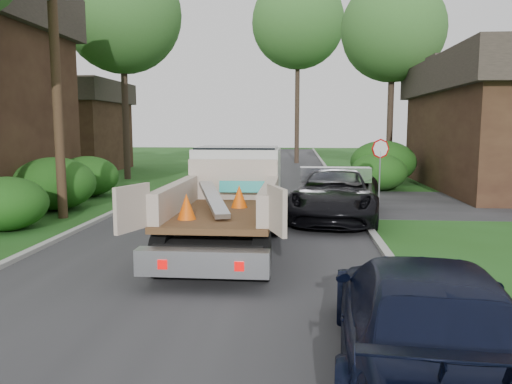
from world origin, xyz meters
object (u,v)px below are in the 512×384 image
at_px(stop_sign, 380,157).
at_px(black_pickup, 336,194).
at_px(tree_right_far, 393,30).
at_px(navy_suv, 423,318).
at_px(house_left_far, 64,125).
at_px(flatbed_truck, 232,192).
at_px(utility_pole, 55,54).
at_px(tree_left_far, 122,14).
at_px(tree_center_far, 298,23).

distance_m(stop_sign, black_pickup, 4.10).
bearing_deg(tree_right_far, stop_sign, -101.81).
bearing_deg(navy_suv, stop_sign, -91.96).
xyz_separation_m(house_left_far, navy_suv, (17.02, -26.65, -2.33)).
bearing_deg(flatbed_truck, utility_pole, 153.36).
xyz_separation_m(tree_left_far, tree_center_far, (9.50, 13.00, 2.00)).
height_order(tree_left_far, tree_right_far, tree_left_far).
height_order(tree_center_far, black_pickup, tree_center_far).
distance_m(house_left_far, black_pickup, 23.63).
bearing_deg(tree_left_far, house_left_far, 140.19).
relative_size(stop_sign, tree_left_far, 0.20).
relative_size(utility_pole, navy_suv, 2.01).
height_order(tree_left_far, navy_suv, tree_left_far).
height_order(tree_right_far, tree_center_far, tree_center_far).
height_order(house_left_far, black_pickup, house_left_far).
relative_size(utility_pole, black_pickup, 1.74).
xyz_separation_m(black_pickup, navy_suv, (0.24, -10.16, -0.07)).
distance_m(stop_sign, tree_center_far, 23.15).
xyz_separation_m(tree_left_far, black_pickup, (10.78, -11.49, -8.18)).
bearing_deg(tree_left_far, navy_suv, -63.03).
bearing_deg(tree_right_far, flatbed_truck, -111.46).
relative_size(tree_right_far, tree_center_far, 0.79).
relative_size(flatbed_truck, black_pickup, 1.10).
distance_m(tree_center_far, black_pickup, 26.55).
height_order(stop_sign, black_pickup, stop_sign).
relative_size(utility_pole, tree_left_far, 0.82).
distance_m(stop_sign, tree_right_far, 13.08).
relative_size(stop_sign, tree_right_far, 0.22).
xyz_separation_m(utility_pole, tree_left_far, (-2.02, 12.02, 3.81)).
relative_size(stop_sign, flatbed_truck, 0.39).
xyz_separation_m(flatbed_truck, black_pickup, (2.86, 3.52, -0.50)).
distance_m(house_left_far, flatbed_truck, 24.44).
bearing_deg(tree_right_far, black_pickup, -106.25).
bearing_deg(stop_sign, utility_pole, -159.38).
distance_m(house_left_far, navy_suv, 31.70).
xyz_separation_m(house_left_far, tree_left_far, (6.00, -5.00, 5.93)).
xyz_separation_m(tree_left_far, flatbed_truck, (7.92, -15.01, -7.68)).
relative_size(house_left_far, tree_center_far, 0.52).
bearing_deg(utility_pole, navy_suv, -46.94).
bearing_deg(utility_pole, tree_center_far, 73.35).
bearing_deg(tree_right_far, house_left_far, 174.56).
distance_m(utility_pole, tree_right_far, 20.12).
relative_size(utility_pole, tree_right_far, 0.87).
bearing_deg(stop_sign, tree_center_far, 98.66).
height_order(stop_sign, tree_center_far, tree_center_far).
height_order(stop_sign, tree_left_far, tree_left_far).
bearing_deg(black_pickup, navy_suv, -80.22).
bearing_deg(tree_center_far, house_left_far, -152.70).
bearing_deg(house_left_far, navy_suv, -57.44).
xyz_separation_m(tree_right_far, tree_center_far, (-5.50, 10.00, 2.50)).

